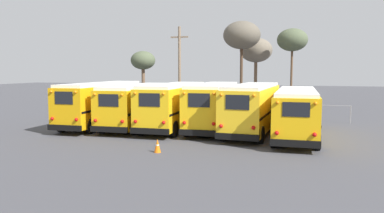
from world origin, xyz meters
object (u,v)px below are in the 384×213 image
Objects in this scene: utility_pole at (180,68)px; bare_tree_1 at (256,51)px; bare_tree_0 at (242,36)px; school_bus_4 at (252,107)px; traffic_cone at (157,146)px; school_bus_1 at (138,104)px; school_bus_2 at (174,104)px; bare_tree_3 at (292,40)px; school_bus_3 at (214,105)px; bare_tree_2 at (143,61)px; school_bus_5 at (296,111)px; school_bus_0 at (102,102)px.

utility_pole is 1.04× the size of bare_tree_1.
bare_tree_1 is at bearing 76.03° from bare_tree_0.
traffic_cone is (-3.85, -7.49, -1.44)m from school_bus_4.
bare_tree_0 is 1.19× the size of bare_tree_1.
school_bus_1 is at bearing 121.13° from traffic_cone.
school_bus_4 is 21.63m from bare_tree_1.
bare_tree_3 is (7.58, 17.62, 5.75)m from school_bus_2.
school_bus_4 is at bearing -95.68° from bare_tree_3.
traffic_cone is (-1.28, -28.43, -6.24)m from bare_tree_1.
school_bus_1 is at bearing -177.58° from school_bus_3.
bare_tree_2 is at bearing 132.19° from school_bus_4.
bare_tree_2 reaches higher than school_bus_1.
school_bus_2 is 17.63m from bare_tree_0.
school_bus_3 is 18.78m from bare_tree_3.
traffic_cone is (12.34, -25.36, -4.99)m from bare_tree_2.
school_bus_4 reaches higher than school_bus_1.
bare_tree_3 reaches higher than school_bus_2.
bare_tree_3 is at bearing 37.98° from utility_pole.
school_bus_4 is 1.00× the size of bare_tree_0.
bare_tree_2 reaches higher than school_bus_5.
school_bus_0 is at bearing -175.68° from school_bus_3.
school_bus_4 is at bearing -14.70° from school_bus_3.
utility_pole is (0.07, 9.37, 2.71)m from school_bus_1.
bare_tree_0 is 1.10× the size of bare_tree_3.
school_bus_5 is at bearing -42.39° from utility_pole.
school_bus_3 is at bearing -105.19° from bare_tree_3.
school_bus_1 is 18.13m from bare_tree_0.
school_bus_2 is 1.01× the size of bare_tree_0.
school_bus_2 is (5.79, 0.29, -0.02)m from school_bus_0.
bare_tree_2 reaches higher than school_bus_2.
traffic_cone is (-0.23, -24.22, -7.71)m from bare_tree_0.
utility_pole reaches higher than school_bus_2.
utility_pole is 11.94× the size of traffic_cone.
school_bus_2 is 21.34m from bare_tree_1.
school_bus_2 is 13.76× the size of traffic_cone.
bare_tree_2 is (-13.61, -3.07, -1.24)m from bare_tree_1.
school_bus_0 is at bearing 177.13° from school_bus_5.
school_bus_2 reaches higher than school_bus_5.
school_bus_4 is 18.23m from bare_tree_0.
school_bus_1 is 21.86m from bare_tree_1.
bare_tree_0 reaches higher than traffic_cone.
bare_tree_0 is at bearing -166.58° from bare_tree_3.
traffic_cone is (4.84, -8.01, -1.36)m from school_bus_1.
utility_pole is at bearing 131.07° from school_bus_4.
bare_tree_2 is 18.11m from bare_tree_3.
utility_pole is 9.22m from bare_tree_0.
school_bus_4 reaches higher than school_bus_3.
bare_tree_1 is at bearing 97.01° from school_bus_4.
school_bus_1 is 11.64m from school_bus_5.
utility_pole is at bearing 89.58° from school_bus_1.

